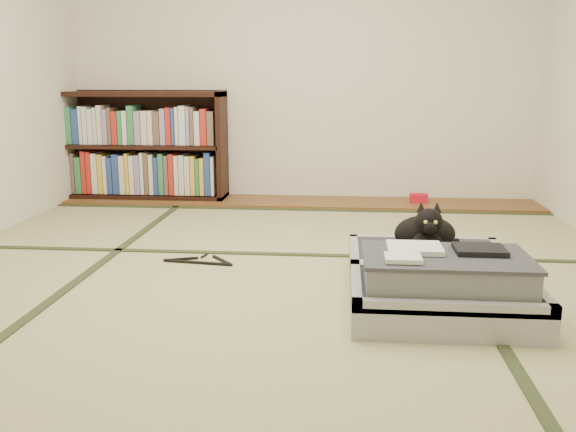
{
  "coord_description": "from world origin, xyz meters",
  "views": [
    {
      "loc": [
        0.36,
        -3.09,
        1.01
      ],
      "look_at": [
        0.05,
        0.35,
        0.25
      ],
      "focal_mm": 38.0,
      "sensor_mm": 36.0,
      "label": 1
    }
  ],
  "objects": [
    {
      "name": "suitcase",
      "position": [
        0.81,
        -0.32,
        0.11
      ],
      "size": [
        0.8,
        1.07,
        0.32
      ],
      "color": "#9F9FA4",
      "rests_on": "floor"
    },
    {
      "name": "cat",
      "position": [
        0.79,
        -0.04,
        0.26
      ],
      "size": [
        0.36,
        0.36,
        0.29
      ],
      "color": "black",
      "rests_on": "suitcase"
    },
    {
      "name": "wood_strip",
      "position": [
        0.0,
        2.0,
        0.01
      ],
      "size": [
        4.0,
        0.5,
        0.02
      ],
      "primitive_type": "cube",
      "color": "brown",
      "rests_on": "ground"
    },
    {
      "name": "tatami_borders",
      "position": [
        0.0,
        0.49,
        0.0
      ],
      "size": [
        4.0,
        4.5,
        0.01
      ],
      "color": "#2D381E",
      "rests_on": "ground"
    },
    {
      "name": "bookcase",
      "position": [
        -1.39,
        2.07,
        0.45
      ],
      "size": [
        1.47,
        0.34,
        0.95
      ],
      "color": "black",
      "rests_on": "wood_strip"
    },
    {
      "name": "cable_coil",
      "position": [
        0.97,
        -0.01,
        0.17
      ],
      "size": [
        0.11,
        0.11,
        0.03
      ],
      "color": "white",
      "rests_on": "suitcase"
    },
    {
      "name": "hanger",
      "position": [
        -0.44,
        0.2,
        0.01
      ],
      "size": [
        0.42,
        0.21,
        0.01
      ],
      "color": "black",
      "rests_on": "floor"
    },
    {
      "name": "floor",
      "position": [
        0.0,
        0.0,
        0.0
      ],
      "size": [
        4.5,
        4.5,
        0.0
      ],
      "primitive_type": "plane",
      "color": "tan",
      "rests_on": "ground"
    },
    {
      "name": "red_item",
      "position": [
        1.0,
        2.03,
        0.06
      ],
      "size": [
        0.16,
        0.1,
        0.07
      ],
      "primitive_type": "cube",
      "rotation": [
        0.0,
        0.0,
        -0.07
      ],
      "color": "red",
      "rests_on": "wood_strip"
    }
  ]
}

